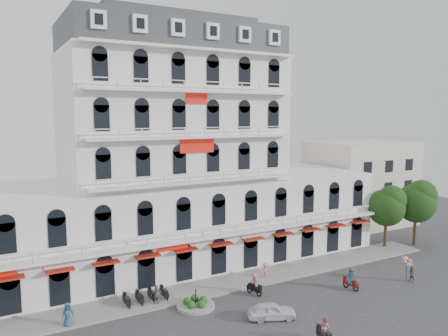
% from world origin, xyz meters
% --- Properties ---
extents(ground, '(120.00, 120.00, 0.00)m').
position_xyz_m(ground, '(0.00, 0.00, 0.00)').
color(ground, '#38383A').
rests_on(ground, ground).
extents(sidewalk, '(53.00, 4.00, 0.16)m').
position_xyz_m(sidewalk, '(0.00, 9.00, 0.08)').
color(sidewalk, gray).
rests_on(sidewalk, ground).
extents(main_building, '(45.00, 15.00, 25.80)m').
position_xyz_m(main_building, '(0.00, 18.00, 9.96)').
color(main_building, silver).
rests_on(main_building, ground).
extents(flank_building_east, '(14.00, 10.00, 12.00)m').
position_xyz_m(flank_building_east, '(30.00, 20.00, 6.00)').
color(flank_building_east, beige).
rests_on(flank_building_east, ground).
extents(traffic_island, '(3.20, 3.20, 1.60)m').
position_xyz_m(traffic_island, '(-3.00, 6.00, 0.26)').
color(traffic_island, gray).
rests_on(traffic_island, ground).
extents(parked_scooter_row, '(4.40, 1.80, 1.10)m').
position_xyz_m(parked_scooter_row, '(-6.35, 8.80, 0.00)').
color(parked_scooter_row, black).
rests_on(parked_scooter_row, ground).
extents(tree_east_inner, '(4.40, 4.37, 7.57)m').
position_xyz_m(tree_east_inner, '(24.05, 9.98, 5.21)').
color(tree_east_inner, '#382314').
rests_on(tree_east_inner, ground).
extents(tree_east_outer, '(4.65, 4.65, 8.05)m').
position_xyz_m(tree_east_outer, '(28.05, 8.98, 5.55)').
color(tree_east_outer, '#382314').
rests_on(tree_east_outer, ground).
extents(parked_car, '(4.10, 2.83, 1.30)m').
position_xyz_m(parked_car, '(1.33, 1.28, 0.65)').
color(parked_car, silver).
rests_on(parked_car, ground).
extents(rider_southwest, '(0.62, 1.70, 1.99)m').
position_xyz_m(rider_southwest, '(2.49, -3.51, 0.99)').
color(rider_southwest, black).
rests_on(rider_southwest, ground).
extents(rider_east, '(0.63, 1.70, 2.11)m').
position_xyz_m(rider_east, '(11.03, 2.55, 1.04)').
color(rider_east, maroon).
rests_on(rider_east, ground).
extents(rider_center, '(0.81, 1.67, 1.99)m').
position_xyz_m(rider_center, '(2.64, 5.83, 1.03)').
color(rider_center, black).
rests_on(rider_center, ground).
extents(pedestrian_left, '(0.99, 0.69, 1.92)m').
position_xyz_m(pedestrian_left, '(-12.87, 7.49, 0.96)').
color(pedestrian_left, '#25506F').
rests_on(pedestrian_left, ground).
extents(pedestrian_mid, '(1.08, 0.58, 1.76)m').
position_xyz_m(pedestrian_mid, '(-5.71, 7.88, 0.88)').
color(pedestrian_mid, slate).
rests_on(pedestrian_mid, ground).
extents(pedestrian_right, '(1.15, 0.91, 1.55)m').
position_xyz_m(pedestrian_right, '(5.65, 8.57, 0.78)').
color(pedestrian_right, '#D77182').
rests_on(pedestrian_right, ground).
extents(balloon_vendor, '(1.29, 1.21, 2.45)m').
position_xyz_m(balloon_vendor, '(17.23, 1.18, 1.31)').
color(balloon_vendor, slate).
rests_on(balloon_vendor, ground).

